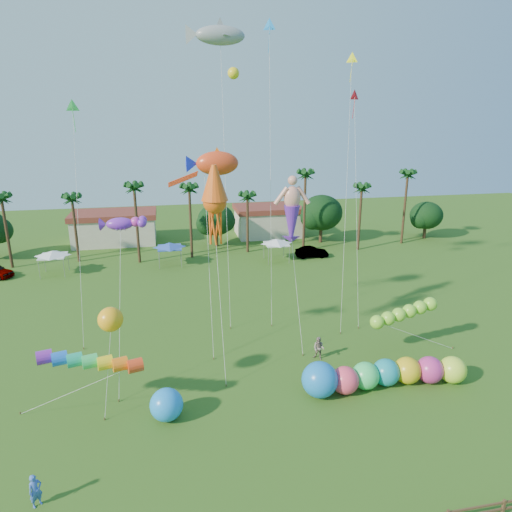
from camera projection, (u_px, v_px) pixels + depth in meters
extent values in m
plane|color=#285116|center=(290.00, 456.00, 26.12)|extent=(160.00, 160.00, 0.00)
cylinder|color=#3A2819|center=(7.00, 234.00, 57.40)|extent=(0.36, 0.36, 9.00)
cylinder|color=#3A2819|center=(76.00, 231.00, 59.91)|extent=(0.36, 0.36, 8.50)
cylinder|color=#3A2819|center=(137.00, 226.00, 59.32)|extent=(0.36, 0.36, 10.00)
cylinder|color=#3A2819|center=(191.00, 224.00, 61.65)|extent=(0.36, 0.36, 9.50)
cylinder|color=#3A2819|center=(248.00, 225.00, 64.31)|extent=(0.36, 0.36, 8.00)
cylinder|color=#3A2819|center=(304.00, 213.00, 64.44)|extent=(0.36, 0.36, 11.00)
cylinder|color=#3A2819|center=(360.00, 219.00, 65.30)|extent=(0.36, 0.36, 9.00)
cylinder|color=#3A2819|center=(404.00, 209.00, 68.46)|extent=(0.36, 0.36, 10.50)
sphere|color=#113814|center=(216.00, 220.00, 67.30)|extent=(5.46, 5.46, 5.46)
sphere|color=#113814|center=(322.00, 213.00, 69.19)|extent=(6.30, 6.30, 6.30)
sphere|color=#113814|center=(426.00, 215.00, 71.72)|extent=(5.04, 5.04, 5.04)
cube|color=beige|center=(115.00, 230.00, 69.76)|extent=(12.00, 7.00, 4.00)
cube|color=beige|center=(268.00, 223.00, 74.27)|extent=(10.00, 7.00, 4.00)
pyramid|color=white|center=(52.00, 253.00, 55.29)|extent=(3.00, 3.00, 0.60)
pyramid|color=blue|center=(169.00, 245.00, 58.86)|extent=(3.00, 3.00, 0.60)
pyramid|color=white|center=(276.00, 241.00, 60.56)|extent=(3.00, 3.00, 0.60)
cube|color=brown|center=(503.00, 508.00, 22.04)|extent=(0.12, 0.12, 1.00)
imported|color=#4C4C54|center=(312.00, 252.00, 62.77)|extent=(4.57, 1.93, 1.47)
imported|color=blue|center=(35.00, 491.00, 22.56)|extent=(0.78, 0.75, 1.79)
imported|color=gray|center=(319.00, 348.00, 36.30)|extent=(1.16, 1.14, 1.89)
sphere|color=#FA4162|center=(345.00, 380.00, 31.84)|extent=(1.97, 1.97, 1.97)
sphere|color=#35E26B|center=(365.00, 376.00, 32.40)|extent=(1.97, 1.97, 1.97)
sphere|color=teal|center=(386.00, 372.00, 32.83)|extent=(1.97, 1.97, 1.97)
sphere|color=gold|center=(407.00, 370.00, 33.07)|extent=(1.97, 1.97, 1.97)
sphere|color=#C62E85|center=(430.00, 370.00, 33.15)|extent=(1.97, 1.97, 1.97)
sphere|color=#C8F736|center=(453.00, 370.00, 33.16)|extent=(1.97, 1.97, 1.97)
sphere|color=blue|center=(320.00, 380.00, 31.42)|extent=(2.54, 2.54, 2.52)
sphere|color=#1B8AF7|center=(166.00, 405.00, 29.02)|extent=(2.12, 2.12, 2.12)
cylinder|color=red|center=(108.00, 368.00, 28.27)|extent=(6.50, 1.45, 0.87)
cylinder|color=silver|center=(77.00, 390.00, 29.19)|extent=(7.67, 1.72, 3.70)
cylinder|color=brown|center=(20.00, 413.00, 29.78)|extent=(0.08, 0.08, 0.16)
ellipsoid|color=#84DA30|center=(377.00, 322.00, 36.46)|extent=(6.16, 1.48, 1.34)
cylinder|color=silver|center=(416.00, 336.00, 37.34)|extent=(6.88, 0.43, 2.89)
cylinder|color=brown|center=(453.00, 348.00, 38.20)|extent=(0.08, 0.08, 0.16)
sphere|color=#FFA614|center=(110.00, 319.00, 28.94)|extent=(1.98, 1.98, 1.60)
cylinder|color=silver|center=(108.00, 370.00, 29.08)|extent=(0.80, 1.55, 6.30)
cylinder|color=brown|center=(105.00, 419.00, 29.19)|extent=(0.08, 0.08, 0.16)
cylinder|color=silver|center=(297.00, 284.00, 37.59)|extent=(0.08, 4.49, 10.83)
cylinder|color=brown|center=(303.00, 355.00, 37.05)|extent=(0.08, 0.08, 0.16)
ellipsoid|color=red|center=(217.00, 163.00, 37.40)|extent=(5.52, 2.93, 2.19)
cylinder|color=silver|center=(216.00, 260.00, 36.96)|extent=(1.33, 5.40, 14.96)
cylinder|color=brown|center=(214.00, 358.00, 36.48)|extent=(0.08, 0.08, 0.16)
ellipsoid|color=gray|center=(220.00, 35.00, 40.28)|extent=(6.24, 4.05, 2.10)
cylinder|color=silver|center=(226.00, 185.00, 41.04)|extent=(0.44, 6.30, 25.49)
cylinder|color=brown|center=(231.00, 328.00, 41.78)|extent=(0.08, 0.08, 0.16)
cone|color=#E75412|center=(215.00, 202.00, 32.68)|extent=(2.46, 2.46, 5.50)
cylinder|color=silver|center=(221.00, 294.00, 32.76)|extent=(0.08, 3.86, 12.76)
cylinder|color=brown|center=(226.00, 386.00, 32.82)|extent=(0.08, 0.08, 0.16)
ellipsoid|color=purple|center=(120.00, 224.00, 32.32)|extent=(3.63, 2.58, 1.28)
cylinder|color=silver|center=(119.00, 311.00, 31.71)|extent=(0.67, 4.74, 11.35)
cylinder|color=brown|center=(119.00, 401.00, 31.09)|extent=(0.08, 0.08, 0.16)
cone|color=red|center=(355.00, 96.00, 39.79)|extent=(1.16, 0.59, 1.14)
cylinder|color=silver|center=(357.00, 215.00, 40.80)|extent=(0.06, 4.23, 20.33)
cylinder|color=brown|center=(358.00, 328.00, 41.79)|extent=(0.08, 0.08, 0.16)
cone|color=#FDFF1A|center=(352.00, 59.00, 37.43)|extent=(1.04, 0.76, 1.08)
cylinder|color=silver|center=(346.00, 202.00, 39.11)|extent=(1.06, 3.48, 23.15)
cylinder|color=brown|center=(340.00, 333.00, 40.78)|extent=(0.08, 0.08, 0.16)
cone|color=#34DF50|center=(72.00, 107.00, 36.99)|extent=(1.24, 0.56, 1.22)
cylinder|color=silver|center=(78.00, 230.00, 37.55)|extent=(0.48, 4.81, 19.38)
cylinder|color=brown|center=(84.00, 348.00, 38.09)|extent=(0.08, 0.08, 0.16)
cone|color=#1B8DF8|center=(269.00, 26.00, 38.85)|extent=(1.27, 0.73, 1.27)
cylinder|color=silver|center=(271.00, 182.00, 40.58)|extent=(0.57, 4.37, 26.02)
cylinder|color=brown|center=(272.00, 325.00, 42.29)|extent=(0.08, 0.08, 0.16)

